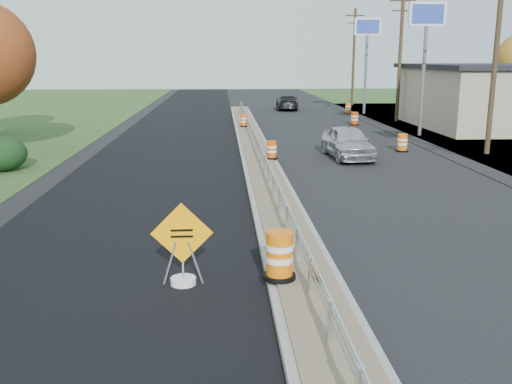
{
  "coord_description": "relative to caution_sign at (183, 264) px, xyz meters",
  "views": [
    {
      "loc": [
        -1.71,
        -18.37,
        4.7
      ],
      "look_at": [
        -0.78,
        -3.16,
        1.1
      ],
      "focal_mm": 40.0,
      "sensor_mm": 36.0,
      "label": 1
    }
  ],
  "objects": [
    {
      "name": "barrel_shoulder_mid",
      "position": [
        10.35,
        28.82,
        -0.02
      ],
      "size": [
        0.62,
        0.62,
        0.92
      ],
      "color": "black",
      "rests_on": "ground"
    },
    {
      "name": "utility_pole_north",
      "position": [
        14.06,
        45.96,
        4.48
      ],
      "size": [
        1.9,
        0.26,
        9.4
      ],
      "color": "#473523",
      "rests_on": "ground"
    },
    {
      "name": "utility_pole_smid",
      "position": [
        14.06,
        15.96,
        4.48
      ],
      "size": [
        1.9,
        0.26,
        9.4
      ],
      "color": "#473523",
      "rests_on": "ground"
    },
    {
      "name": "utility_pole_nmid",
      "position": [
        14.06,
        30.96,
        4.48
      ],
      "size": [
        1.9,
        0.26,
        9.4
      ],
      "color": "#473523",
      "rests_on": "ground"
    },
    {
      "name": "barrel_median_near",
      "position": [
        2.01,
        -0.34,
        0.26
      ],
      "size": [
        0.69,
        0.69,
        1.01
      ],
      "color": "black",
      "rests_on": "median"
    },
    {
      "name": "barrel_shoulder_near",
      "position": [
        10.09,
        17.03,
        -0.02
      ],
      "size": [
        0.62,
        0.62,
        0.91
      ],
      "color": "black",
      "rests_on": "ground"
    },
    {
      "name": "median",
      "position": [
        2.56,
        14.96,
        -0.35
      ],
      "size": [
        1.6,
        55.0,
        0.23
      ],
      "color": "gray",
      "rests_on": "ground"
    },
    {
      "name": "car_silver",
      "position": [
        6.87,
        15.28,
        0.31
      ],
      "size": [
        2.07,
        4.6,
        1.54
      ],
      "primitive_type": "imported",
      "rotation": [
        0.0,
        0.0,
        0.06
      ],
      "color": "silver",
      "rests_on": "ground"
    },
    {
      "name": "barrel_median_mid",
      "position": [
        3.11,
        13.98,
        0.16
      ],
      "size": [
        0.55,
        0.55,
        0.81
      ],
      "color": "black",
      "rests_on": "median"
    },
    {
      "name": "guardrail",
      "position": [
        2.56,
        15.96,
        0.27
      ],
      "size": [
        0.1,
        46.15,
        0.72
      ],
      "color": "silver",
      "rests_on": "median"
    },
    {
      "name": "hedge_north",
      "position": [
        -8.44,
        12.96,
        0.3
      ],
      "size": [
        2.09,
        2.09,
        1.52
      ],
      "primitive_type": "ellipsoid",
      "color": "black",
      "rests_on": "ground"
    },
    {
      "name": "pylon_sign_north",
      "position": [
        13.06,
        36.96,
        6.02
      ],
      "size": [
        2.2,
        0.3,
        7.9
      ],
      "color": "slate",
      "rests_on": "ground"
    },
    {
      "name": "barrel_median_far",
      "position": [
        2.38,
        26.39,
        0.16
      ],
      "size": [
        0.55,
        0.55,
        0.81
      ],
      "color": "black",
      "rests_on": "median"
    },
    {
      "name": "barrel_shoulder_far",
      "position": [
        11.76,
        37.32,
        -0.04
      ],
      "size": [
        0.59,
        0.59,
        0.86
      ],
      "color": "black",
      "rests_on": "ground"
    },
    {
      "name": "milled_overlay",
      "position": [
        -1.84,
        16.96,
        -0.45
      ],
      "size": [
        7.2,
        120.0,
        0.01
      ],
      "primitive_type": "cube",
      "color": "black",
      "rests_on": "ground"
    },
    {
      "name": "pylon_sign_mid",
      "position": [
        13.06,
        22.96,
        6.02
      ],
      "size": [
        2.2,
        0.3,
        7.9
      ],
      "color": "slate",
      "rests_on": "ground"
    },
    {
      "name": "car_dark_far",
      "position": [
        6.92,
        41.3,
        0.23
      ],
      "size": [
        2.21,
        4.82,
        1.37
      ],
      "primitive_type": "imported",
      "rotation": [
        0.0,
        0.0,
        3.08
      ],
      "color": "black",
      "rests_on": "ground"
    },
    {
      "name": "ground",
      "position": [
        2.56,
        6.96,
        -0.46
      ],
      "size": [
        140.0,
        140.0,
        0.0
      ],
      "primitive_type": "plane",
      "color": "black",
      "rests_on": "ground"
    },
    {
      "name": "caution_sign",
      "position": [
        0.0,
        0.0,
        0.0
      ],
      "size": [
        1.3,
        0.54,
        1.79
      ],
      "rotation": [
        0.0,
        0.0,
        0.01
      ],
      "color": "white",
      "rests_on": "ground"
    }
  ]
}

